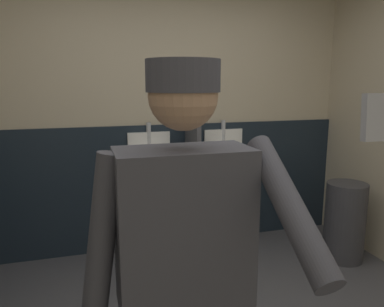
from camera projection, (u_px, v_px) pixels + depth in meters
The scene contains 8 objects.
wall_back at pixel (162, 105), 3.58m from camera, with size 4.27×0.12×2.78m, color beige.
wainscot_band_back at pixel (165, 186), 3.66m from camera, with size 3.67×0.03×1.21m, color #19232D.
urinal_left at pixel (152, 174), 3.45m from camera, with size 0.40×0.34×1.24m.
urinal_middle at pixel (227, 168), 3.66m from camera, with size 0.40×0.34×1.24m.
privacy_divider_panel at pixel (193, 154), 3.46m from camera, with size 0.04×0.40×0.90m, color #4C4C51.
person at pixel (184, 253), 1.34m from camera, with size 0.69×0.60×1.69m.
cell_phone at pixel (375, 117), 0.86m from camera, with size 0.06×0.02×0.11m, color #A5A8B2.
trash_bin at pixel (345, 222), 3.39m from camera, with size 0.36×0.36×0.72m, color #38383D.
Camera 1 is at (-0.74, -1.69, 1.62)m, focal length 34.83 mm.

